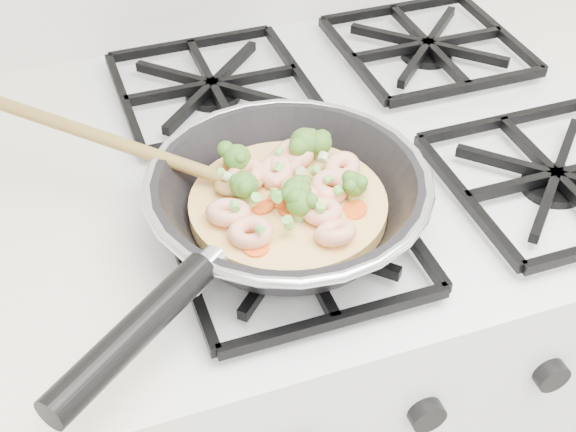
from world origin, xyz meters
name	(u,v)px	position (x,y,z in m)	size (l,w,h in m)	color
stove	(351,372)	(0.00, 1.70, 0.46)	(0.60, 0.60, 0.92)	white
skillet	(283,198)	(-0.15, 1.57, 0.96)	(0.40, 0.39, 0.09)	black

